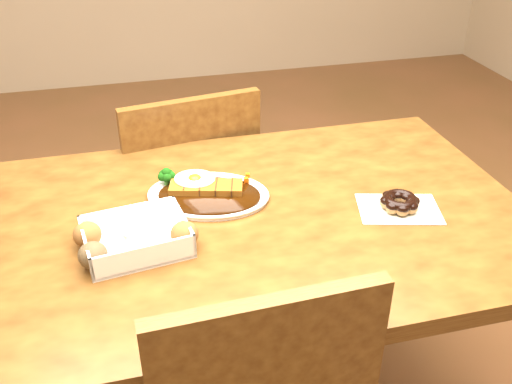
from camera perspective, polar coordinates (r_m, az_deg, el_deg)
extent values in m
cube|color=#46230E|center=(1.29, 0.46, -2.86)|extent=(1.20, 0.80, 0.04)
cylinder|color=#46230E|center=(1.78, -19.89, -9.17)|extent=(0.06, 0.06, 0.71)
cylinder|color=#46230E|center=(1.93, 13.50, -4.32)|extent=(0.06, 0.06, 0.71)
cube|color=#46230E|center=(1.93, -7.52, -1.04)|extent=(0.48, 0.48, 0.04)
cylinder|color=#46230E|center=(2.23, -4.22, -2.87)|extent=(0.04, 0.04, 0.41)
cylinder|color=#46230E|center=(2.17, -12.73, -4.80)|extent=(0.04, 0.04, 0.41)
cylinder|color=#46230E|center=(1.97, -0.86, -7.97)|extent=(0.04, 0.04, 0.41)
cylinder|color=#46230E|center=(1.90, -10.52, -10.39)|extent=(0.04, 0.04, 0.41)
cube|color=#46230E|center=(1.65, -6.18, 2.77)|extent=(0.40, 0.09, 0.40)
ellipsoid|color=white|center=(1.33, -4.79, -0.37)|extent=(0.33, 0.28, 0.01)
ellipsoid|color=black|center=(1.32, -4.69, -0.38)|extent=(0.28, 0.23, 0.01)
cube|color=#6B380C|center=(1.33, -5.00, 0.41)|extent=(0.18, 0.10, 0.02)
ellipsoid|color=white|center=(1.34, -6.15, 1.32)|extent=(0.12, 0.11, 0.01)
ellipsoid|color=#FFB214|center=(1.34, -6.15, 1.36)|extent=(0.03, 0.03, 0.02)
cube|color=white|center=(1.18, -11.89, -4.37)|extent=(0.23, 0.19, 0.05)
ellipsoid|color=black|center=(1.14, -16.00, -6.08)|extent=(0.06, 0.06, 0.05)
ellipsoid|color=beige|center=(1.15, -11.53, -5.14)|extent=(0.06, 0.06, 0.05)
ellipsoid|color=brown|center=(1.16, -7.16, -4.19)|extent=(0.06, 0.06, 0.05)
ellipsoid|color=brown|center=(1.20, -16.52, -4.11)|extent=(0.06, 0.06, 0.05)
ellipsoid|color=beige|center=(1.21, -12.28, -3.23)|extent=(0.06, 0.06, 0.05)
cube|color=silver|center=(1.33, 14.08, -1.64)|extent=(0.21, 0.17, 0.00)
torus|color=olive|center=(1.32, 14.17, -1.07)|extent=(0.11, 0.11, 0.03)
torus|color=black|center=(1.32, 14.21, -0.77)|extent=(0.10, 0.10, 0.02)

